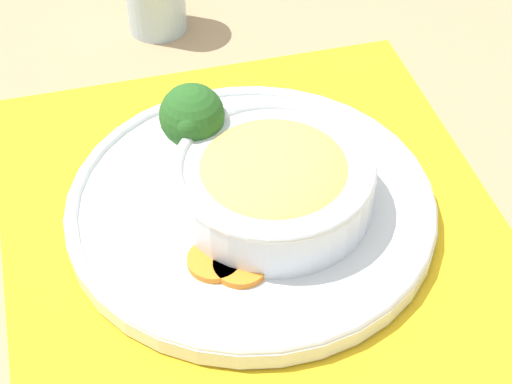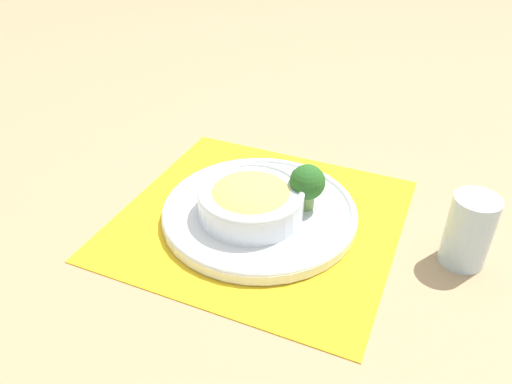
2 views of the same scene
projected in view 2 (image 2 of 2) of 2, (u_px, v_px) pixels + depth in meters
ground_plane at (260, 219)px, 0.81m from camera, size 4.00×4.00×0.00m
placemat at (260, 218)px, 0.81m from camera, size 0.47×0.45×0.00m
plate at (260, 211)px, 0.80m from camera, size 0.31×0.31×0.02m
bowl at (251, 199)px, 0.77m from camera, size 0.17×0.17×0.06m
broccoli_floret at (307, 183)px, 0.78m from camera, size 0.06×0.06×0.08m
carrot_slice_near at (239, 185)px, 0.85m from camera, size 0.04×0.04×0.01m
carrot_slice_middle at (228, 189)px, 0.84m from camera, size 0.04×0.04×0.01m
water_glass at (468, 233)px, 0.70m from camera, size 0.06×0.06×0.11m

